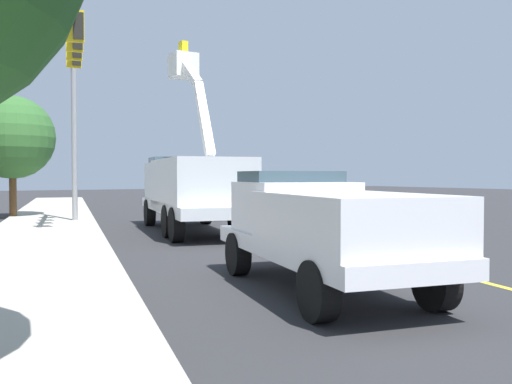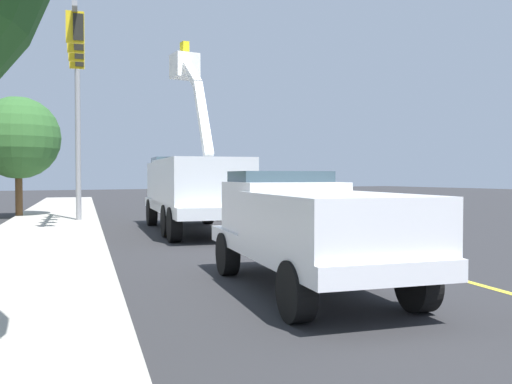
{
  "view_description": "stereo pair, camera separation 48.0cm",
  "coord_description": "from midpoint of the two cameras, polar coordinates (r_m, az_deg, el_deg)",
  "views": [
    {
      "loc": [
        -16.91,
        10.9,
        1.98
      ],
      "look_at": [
        -0.51,
        1.22,
        1.4
      ],
      "focal_mm": 38.43,
      "sensor_mm": 36.0,
      "label": 1
    },
    {
      "loc": [
        -17.15,
        10.48,
        1.98
      ],
      "look_at": [
        -0.51,
        1.22,
        1.4
      ],
      "focal_mm": 38.43,
      "sensor_mm": 36.0,
      "label": 2
    }
  ],
  "objects": [
    {
      "name": "ground",
      "position": [
        20.2,
        1.56,
        -3.88
      ],
      "size": [
        120.0,
        120.0,
        0.0
      ],
      "primitive_type": "plane",
      "color": "#2D2D30"
    },
    {
      "name": "sidewalk_far_side",
      "position": [
        18.96,
        -21.88,
        -4.19
      ],
      "size": [
        59.49,
        15.68,
        0.12
      ],
      "primitive_type": "cube",
      "rotation": [
        0.0,
        0.0,
        -0.2
      ],
      "color": "#B2ADA3",
      "rests_on": "ground"
    },
    {
      "name": "lane_centre_stripe",
      "position": [
        20.2,
        1.56,
        -3.87
      ],
      "size": [
        49.0,
        10.29,
        0.01
      ],
      "primitive_type": "cube",
      "rotation": [
        0.0,
        0.0,
        -0.2
      ],
      "color": "yellow",
      "rests_on": "ground"
    },
    {
      "name": "utility_bucket_truck",
      "position": [
        19.45,
        -7.36,
        0.63
      ],
      "size": [
        8.54,
        4.11,
        6.98
      ],
      "color": "silver",
      "rests_on": "ground"
    },
    {
      "name": "service_pickup_truck",
      "position": [
        9.42,
        5.52,
        -3.5
      ],
      "size": [
        5.91,
        3.19,
        2.06
      ],
      "color": "white",
      "rests_on": "ground"
    },
    {
      "name": "passing_minivan",
      "position": [
        28.73,
        1.59,
        -0.27
      ],
      "size": [
        5.09,
        2.83,
        1.69
      ],
      "color": "navy",
      "rests_on": "ground"
    },
    {
      "name": "traffic_cone_mid_front",
      "position": [
        15.7,
        3.96,
        -4.18
      ],
      "size": [
        0.4,
        0.4,
        0.74
      ],
      "color": "black",
      "rests_on": "ground"
    },
    {
      "name": "traffic_cone_mid_rear",
      "position": [
        23.96,
        -4.65,
        -2.08
      ],
      "size": [
        0.4,
        0.4,
        0.78
      ],
      "color": "black",
      "rests_on": "ground"
    },
    {
      "name": "traffic_signal_mast",
      "position": [
        22.12,
        -18.95,
        11.49
      ],
      "size": [
        6.45,
        1.56,
        8.11
      ],
      "color": "gray",
      "rests_on": "ground"
    },
    {
      "name": "street_tree_right",
      "position": [
        27.46,
        -24.5,
        5.17
      ],
      "size": [
        3.78,
        3.78,
        5.6
      ],
      "color": "brown",
      "rests_on": "ground"
    }
  ]
}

